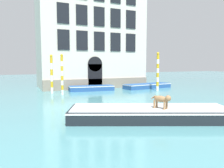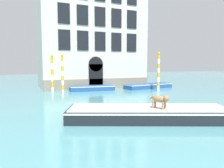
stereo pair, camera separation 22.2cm
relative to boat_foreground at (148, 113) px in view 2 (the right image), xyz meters
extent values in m
cube|color=beige|center=(2.67, 17.14, 6.58)|extent=(12.61, 6.00, 13.87)
cube|color=gray|center=(2.67, 14.09, 0.23)|extent=(12.61, 0.16, 1.16)
cube|color=black|center=(2.13, 14.08, 1.06)|extent=(1.67, 0.14, 2.83)
cylinder|color=black|center=(2.13, 14.08, 2.47)|extent=(1.67, 0.14, 1.67)
cube|color=black|center=(-1.37, 14.10, 5.04)|extent=(1.27, 0.10, 2.11)
cube|color=black|center=(0.65, 14.10, 5.04)|extent=(1.27, 0.10, 2.11)
cube|color=black|center=(2.67, 14.10, 5.04)|extent=(1.27, 0.10, 2.11)
cube|color=black|center=(4.69, 14.10, 5.04)|extent=(1.27, 0.10, 2.11)
cube|color=black|center=(6.71, 14.10, 5.04)|extent=(1.27, 0.10, 2.11)
cube|color=black|center=(-1.37, 14.10, 7.76)|extent=(1.27, 0.10, 2.11)
cube|color=black|center=(0.65, 14.10, 7.76)|extent=(1.27, 0.10, 2.11)
cube|color=black|center=(2.67, 14.10, 7.76)|extent=(1.27, 0.10, 2.11)
cube|color=black|center=(4.69, 14.10, 7.76)|extent=(1.27, 0.10, 2.11)
cube|color=black|center=(6.71, 14.10, 7.76)|extent=(1.27, 0.10, 2.11)
cube|color=black|center=(0.00, 0.00, -0.05)|extent=(8.42, 5.50, 0.60)
cube|color=white|center=(0.00, 0.00, 0.19)|extent=(8.46, 5.54, 0.08)
cube|color=#B2B7BC|center=(0.00, 0.00, 0.28)|extent=(8.12, 5.23, 0.06)
cylinder|color=#997047|center=(0.46, -0.77, 0.51)|extent=(0.10, 0.10, 0.39)
cylinder|color=#997047|center=(0.26, -0.85, 0.51)|extent=(0.10, 0.10, 0.39)
cylinder|color=#997047|center=(0.25, -0.25, 0.51)|extent=(0.10, 0.10, 0.39)
cylinder|color=#997047|center=(0.05, -0.34, 0.51)|extent=(0.10, 0.10, 0.39)
ellipsoid|color=#997047|center=(0.25, -0.55, 0.79)|extent=(0.57, 0.80, 0.31)
ellipsoid|color=#AD7042|center=(0.21, -0.45, 0.88)|extent=(0.33, 0.38, 0.11)
sphere|color=#997047|center=(0.41, -0.92, 0.86)|extent=(0.29, 0.29, 0.29)
cone|color=#AD7042|center=(0.48, -0.89, 0.97)|extent=(0.09, 0.09, 0.12)
cone|color=#AD7042|center=(0.33, -0.95, 0.97)|extent=(0.09, 0.09, 0.12)
cylinder|color=#997047|center=(0.10, -0.18, 0.84)|extent=(0.16, 0.27, 0.21)
cube|color=#234C8C|center=(1.23, 12.77, -0.09)|extent=(4.83, 2.00, 0.53)
cube|color=white|center=(1.23, 12.77, 0.12)|extent=(4.86, 2.03, 0.08)
cube|color=#B2B7BC|center=(1.23, 12.77, -0.11)|extent=(2.69, 1.40, 0.48)
cube|color=#234C8C|center=(7.99, 12.30, -0.08)|extent=(6.06, 2.38, 0.54)
cube|color=white|center=(7.99, 12.30, 0.13)|extent=(6.09, 2.42, 0.08)
cube|color=#8C7251|center=(7.99, 12.30, -0.11)|extent=(3.37, 1.65, 0.48)
cylinder|color=white|center=(-2.97, 12.24, -0.06)|extent=(0.24, 0.24, 0.58)
cylinder|color=gold|center=(-2.97, 12.24, 0.52)|extent=(0.24, 0.24, 0.58)
cylinder|color=white|center=(-2.97, 12.24, 1.11)|extent=(0.24, 0.24, 0.58)
cylinder|color=gold|center=(-2.97, 12.24, 1.69)|extent=(0.24, 0.24, 0.58)
cylinder|color=white|center=(-2.97, 12.24, 2.27)|extent=(0.24, 0.24, 0.58)
cylinder|color=gold|center=(-2.97, 12.24, 2.86)|extent=(0.24, 0.24, 0.58)
sphere|color=gold|center=(-2.97, 12.24, 3.26)|extent=(0.26, 0.26, 0.26)
cylinder|color=white|center=(7.64, 9.85, -0.11)|extent=(0.27, 0.27, 0.48)
cylinder|color=gold|center=(7.64, 9.85, 0.36)|extent=(0.27, 0.27, 0.48)
cylinder|color=white|center=(7.64, 9.85, 0.84)|extent=(0.27, 0.27, 0.48)
cylinder|color=gold|center=(7.64, 9.85, 1.32)|extent=(0.27, 0.27, 0.48)
cylinder|color=white|center=(7.64, 9.85, 1.79)|extent=(0.27, 0.27, 0.48)
cylinder|color=gold|center=(7.64, 9.85, 2.27)|extent=(0.27, 0.27, 0.48)
cylinder|color=white|center=(7.64, 9.85, 2.75)|extent=(0.27, 0.27, 0.48)
cylinder|color=gold|center=(7.64, 9.85, 3.22)|extent=(0.27, 0.27, 0.48)
sphere|color=gold|center=(7.64, 9.85, 3.58)|extent=(0.28, 0.28, 0.28)
cylinder|color=white|center=(-2.22, 10.98, -0.13)|extent=(0.23, 0.23, 0.44)
cylinder|color=gold|center=(-2.22, 10.98, 0.31)|extent=(0.23, 0.23, 0.44)
cylinder|color=white|center=(-2.22, 10.98, 0.75)|extent=(0.23, 0.23, 0.44)
cylinder|color=gold|center=(-2.22, 10.98, 1.19)|extent=(0.23, 0.23, 0.44)
cylinder|color=white|center=(-2.22, 10.98, 1.63)|extent=(0.23, 0.23, 0.44)
cylinder|color=gold|center=(-2.22, 10.98, 2.07)|extent=(0.23, 0.23, 0.44)
cylinder|color=white|center=(-2.22, 10.98, 2.51)|extent=(0.23, 0.23, 0.44)
cylinder|color=gold|center=(-2.22, 10.98, 2.95)|extent=(0.23, 0.23, 0.44)
sphere|color=gold|center=(-2.22, 10.98, 3.28)|extent=(0.24, 0.24, 0.24)
camera|label=1|loc=(-6.28, -9.23, 2.52)|focal=35.00mm
camera|label=2|loc=(-6.08, -9.32, 2.52)|focal=35.00mm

